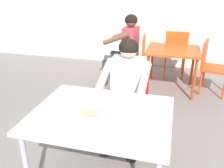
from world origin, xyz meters
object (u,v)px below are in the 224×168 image
Objects in this scene: thali_tray at (96,114)px; chair_red_far at (176,51)px; table_foreground at (102,121)px; chair_red_right at (211,64)px; chair_red_left at (136,58)px; chair_foreground at (130,94)px; table_background_red at (173,55)px; diner_foreground at (126,85)px; patron_background at (125,44)px.

chair_red_far is (0.58, 2.91, -0.24)m from thali_tray.
chair_red_right is (1.10, 2.32, -0.18)m from table_foreground.
table_foreground is at bearing -87.71° from chair_red_left.
chair_foreground is 1.44m from table_background_red.
chair_foreground is 0.98× the size of chair_red_left.
diner_foreground reaches higher than chair_red_left.
chair_red_far reaches higher than table_foreground.
patron_background reaches higher than thali_tray.
table_background_red is 0.95× the size of chair_red_left.
diner_foreground is 1.42× the size of table_background_red.
chair_red_left is (-0.60, 0.03, -0.12)m from table_background_red.
table_foreground is at bearing -115.47° from chair_red_right.
patron_background reaches higher than table_background_red.
thali_tray is at bearing -115.71° from chair_red_right.
chair_red_left is 0.98× the size of chair_red_far.
chair_red_right is at bearing 53.47° from chair_foreground.
chair_foreground reaches higher than table_background_red.
patron_background reaches higher than diner_foreground.
chair_red_left is (-0.15, 1.62, -0.21)m from diner_foreground.
diner_foreground is 1.64m from patron_background.
thali_tray is at bearing -83.75° from patron_background.
diner_foreground reaches higher than thali_tray.
diner_foreground is 0.96× the size of patron_background.
diner_foreground is at bearing -91.26° from chair_foreground.
patron_background is (-0.19, -0.02, 0.23)m from chair_red_left.
chair_red_left is at bearing 91.49° from thali_tray.
chair_foreground is 0.70× the size of patron_background.
chair_red_right is at bearing 1.36° from patron_background.
chair_foreground is at bearing -75.80° from patron_background.
patron_background is at bearing 179.17° from table_background_red.
table_foreground is 1.30× the size of chair_red_right.
chair_red_right is (0.60, 0.04, -0.12)m from table_background_red.
chair_red_far is (0.55, 2.87, -0.15)m from table_foreground.
chair_red_far is 0.73× the size of patron_background.
table_background_red is at bearing 77.49° from table_foreground.
chair_red_far reaches higher than chair_red_right.
thali_tray is at bearing -103.03° from table_background_red.
chair_foreground reaches higher than table_foreground.
patron_background is at bearing 102.07° from diner_foreground.
chair_red_left reaches higher than chair_foreground.
chair_foreground and chair_red_right have the same top height.
chair_red_far is (-0.56, 0.55, 0.02)m from chair_red_right.
thali_tray is 2.63m from chair_red_right.
chair_red_far is 1.04m from patron_background.
table_background_red is 0.61m from chair_red_right.
patron_background is (-0.35, 1.37, 0.23)m from chair_foreground.
chair_red_far reaches higher than thali_tray.
thali_tray is 0.35× the size of chair_foreground.
table_foreground is 1.24× the size of chair_red_far.
diner_foreground is (-0.01, -0.23, 0.21)m from chair_foreground.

